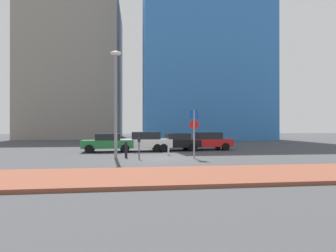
{
  "coord_description": "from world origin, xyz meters",
  "views": [
    {
      "loc": [
        -1.48,
        -16.43,
        2.0
      ],
      "look_at": [
        0.68,
        1.29,
        2.05
      ],
      "focal_mm": 27.83,
      "sensor_mm": 36.0,
      "label": 1
    }
  ],
  "objects": [
    {
      "name": "ground_plane",
      "position": [
        0.0,
        0.0,
        0.0
      ],
      "size": [
        120.0,
        120.0,
        0.0
      ],
      "primitive_type": "plane",
      "color": "#424244"
    },
    {
      "name": "sidewalk_brick",
      "position": [
        0.0,
        -6.31,
        0.07
      ],
      "size": [
        40.0,
        3.85,
        0.14
      ],
      "primitive_type": "cube",
      "color": "brown",
      "rests_on": "ground"
    },
    {
      "name": "parked_car_green",
      "position": [
        -3.72,
        4.71,
        0.75
      ],
      "size": [
        4.04,
        2.17,
        1.45
      ],
      "color": "#237238",
      "rests_on": "ground"
    },
    {
      "name": "parked_car_white",
      "position": [
        -0.84,
        4.9,
        0.81
      ],
      "size": [
        4.58,
        2.06,
        1.58
      ],
      "color": "white",
      "rests_on": "ground"
    },
    {
      "name": "parked_car_black",
      "position": [
        1.69,
        5.08,
        0.74
      ],
      "size": [
        4.4,
        2.12,
        1.45
      ],
      "color": "black",
      "rests_on": "ground"
    },
    {
      "name": "parked_car_red",
      "position": [
        4.47,
        5.42,
        0.77
      ],
      "size": [
        4.5,
        2.27,
        1.51
      ],
      "color": "red",
      "rests_on": "ground"
    },
    {
      "name": "parking_sign_post",
      "position": [
        2.14,
        -0.37,
        1.93
      ],
      "size": [
        0.59,
        0.15,
        3.06
      ],
      "color": "gray",
      "rests_on": "ground"
    },
    {
      "name": "parking_meter",
      "position": [
        -1.31,
        -0.16,
        0.86
      ],
      "size": [
        0.18,
        0.14,
        1.32
      ],
      "color": "#4C4C51",
      "rests_on": "ground"
    },
    {
      "name": "street_lamp",
      "position": [
        -2.79,
        0.47,
        4.04
      ],
      "size": [
        0.7,
        0.36,
        6.85
      ],
      "color": "gray",
      "rests_on": "ground"
    },
    {
      "name": "traffic_bollard_near",
      "position": [
        0.77,
        1.78,
        0.48
      ],
      "size": [
        0.12,
        0.12,
        0.97
      ],
      "primitive_type": "cylinder",
      "color": "#B7B7BC",
      "rests_on": "ground"
    },
    {
      "name": "traffic_bollard_mid",
      "position": [
        -2.13,
        0.5,
        0.52
      ],
      "size": [
        0.17,
        0.17,
        1.03
      ],
      "primitive_type": "cylinder",
      "color": "black",
      "rests_on": "ground"
    },
    {
      "name": "building_colorful_midrise",
      "position": [
        9.38,
        26.6,
        14.76
      ],
      "size": [
        19.33,
        15.51,
        29.52
      ],
      "primitive_type": "cube",
      "color": "#3372BF",
      "rests_on": "ground"
    },
    {
      "name": "building_under_construction",
      "position": [
        -12.26,
        32.49,
        11.85
      ],
      "size": [
        15.59,
        15.94,
        23.69
      ],
      "primitive_type": "cube",
      "color": "gray",
      "rests_on": "ground"
    }
  ]
}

